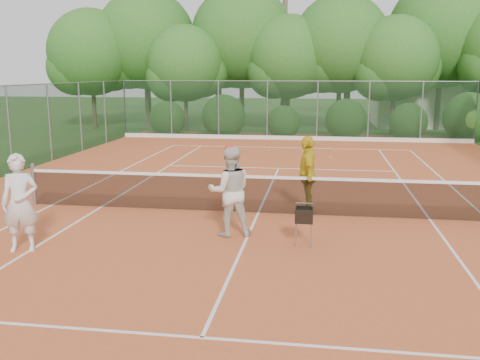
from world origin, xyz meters
name	(u,v)px	position (x,y,z in m)	size (l,w,h in m)	color
ground	(258,214)	(0.00, 0.00, 0.00)	(120.00, 120.00, 0.00)	#284B1A
clay_court	(258,214)	(0.00, 0.00, 0.01)	(18.00, 36.00, 0.02)	#C75B2E
club_building	(437,103)	(9.00, 24.00, 1.50)	(8.00, 5.00, 3.00)	beige
tennis_net	(258,193)	(0.00, 0.00, 0.53)	(11.97, 0.10, 1.10)	gray
player_white	(20,203)	(-4.24, -3.47, 0.98)	(0.70, 0.46, 1.92)	silver
player_center_grp	(230,191)	(-0.39, -1.86, 0.99)	(1.11, 0.97, 1.97)	silver
player_yellow	(307,174)	(1.17, 0.33, 0.98)	(1.12, 0.47, 1.92)	gold
ball_hopper	(304,216)	(1.20, -2.33, 0.64)	(0.34, 0.34, 0.78)	gray
stray_ball_a	(269,150)	(-0.76, 10.71, 0.05)	(0.07, 0.07, 0.07)	#BAD832
stray_ball_b	(334,150)	(2.12, 11.07, 0.05)	(0.07, 0.07, 0.07)	yellow
stray_ball_c	(330,157)	(1.91, 9.12, 0.05)	(0.07, 0.07, 0.07)	yellow
court_markings	(258,213)	(0.00, 0.00, 0.02)	(11.03, 23.83, 0.01)	white
fence_back	(292,111)	(0.00, 15.00, 1.52)	(18.07, 0.07, 3.00)	#19381E
tropical_treeline	(322,44)	(1.43, 20.22, 5.11)	(32.10, 8.49, 15.03)	brown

